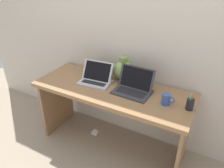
% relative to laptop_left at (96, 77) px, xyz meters
% --- Properties ---
extents(ground_plane, '(6.00, 6.00, 0.00)m').
position_rel_laptop_left_xyz_m(ground_plane, '(0.21, -0.04, -0.81)').
color(ground_plane, gray).
extents(back_wall, '(4.40, 0.04, 2.40)m').
position_rel_laptop_left_xyz_m(back_wall, '(0.21, 0.30, 0.39)').
color(back_wall, beige).
rests_on(back_wall, ground).
extents(desk, '(1.62, 0.61, 0.75)m').
position_rel_laptop_left_xyz_m(desk, '(0.21, -0.04, -0.21)').
color(desk, olive).
rests_on(desk, ground).
extents(laptop_left, '(0.35, 0.25, 0.21)m').
position_rel_laptop_left_xyz_m(laptop_left, '(0.00, 0.00, 0.00)').
color(laptop_left, '#B2B2B7').
rests_on(laptop_left, desk).
extents(laptop_right, '(0.37, 0.27, 0.23)m').
position_rel_laptop_left_xyz_m(laptop_right, '(0.42, 0.01, 0.00)').
color(laptop_right, '#333338').
rests_on(laptop_right, desk).
extents(green_vase, '(0.23, 0.23, 0.25)m').
position_rel_laptop_left_xyz_m(green_vase, '(0.21, 0.20, 0.05)').
color(green_vase, '#75934C').
rests_on(green_vase, desk).
extents(coffee_mug, '(0.12, 0.08, 0.10)m').
position_rel_laptop_left_xyz_m(coffee_mug, '(0.77, -0.06, -0.00)').
color(coffee_mug, '#335199').
rests_on(coffee_mug, desk).
extents(pen_cup, '(0.06, 0.06, 0.17)m').
position_rel_laptop_left_xyz_m(pen_cup, '(0.97, -0.04, -0.00)').
color(pen_cup, black).
rests_on(pen_cup, desk).
extents(power_brick, '(0.07, 0.07, 0.03)m').
position_rel_laptop_left_xyz_m(power_brick, '(-0.06, 0.01, -0.80)').
color(power_brick, white).
rests_on(power_brick, ground).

